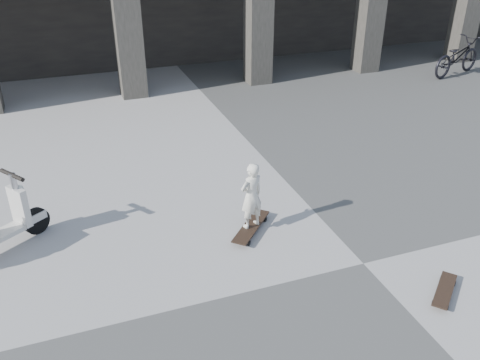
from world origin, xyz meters
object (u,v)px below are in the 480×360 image
object	(u,v)px
longboard	(251,227)
child	(251,196)
skateboard_spare	(445,291)
bicycle	(457,57)

from	to	relation	value
longboard	child	bearing A→B (deg)	132.85
skateboard_spare	bicycle	size ratio (longest dim) A/B	0.34
longboard	skateboard_spare	distance (m)	2.87
child	skateboard_spare	bearing A→B (deg)	111.05
child	longboard	bearing A→B (deg)	161.96
child	bicycle	size ratio (longest dim) A/B	0.51
skateboard_spare	bicycle	distance (m)	10.70
longboard	skateboard_spare	world-z (taller)	longboard
skateboard_spare	child	bearing A→B (deg)	88.58
longboard	bicycle	xyz separation A→B (m)	(8.83, 5.82, 0.47)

